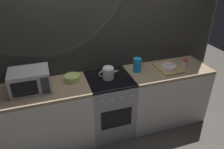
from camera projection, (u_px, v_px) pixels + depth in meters
ground_plane at (110, 129)px, 3.28m from camera, size 8.00×8.00×0.00m
back_wall at (102, 49)px, 2.97m from camera, size 3.60×0.05×2.40m
counter_left at (45, 119)px, 2.81m from camera, size 1.20×0.60×0.90m
stove_unit at (110, 105)px, 3.06m from camera, size 0.60×0.63×0.90m
counter_right at (165, 94)px, 3.31m from camera, size 1.20×0.60×0.90m
microwave at (30, 81)px, 2.52m from camera, size 0.46×0.35×0.27m
kettle at (108, 73)px, 2.81m from camera, size 0.28×0.15×0.17m
mixing_bowl at (72, 78)px, 2.77m from camera, size 0.20×0.20×0.08m
pitcher at (137, 65)px, 2.97m from camera, size 0.16×0.11×0.20m
dish_pile at (168, 67)px, 3.08m from camera, size 0.30×0.40×0.07m
spice_jar at (185, 63)px, 3.14m from camera, size 0.08×0.08×0.10m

